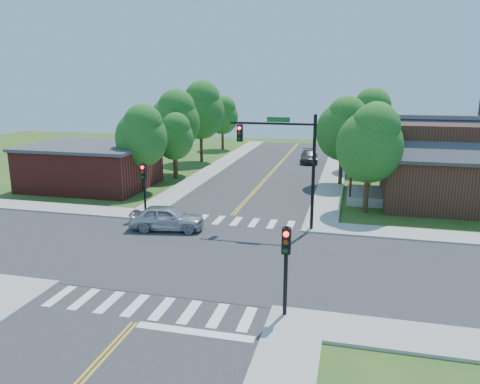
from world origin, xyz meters
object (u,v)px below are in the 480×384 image
(car_dgrey, at_px, (309,157))
(house_ne, at_px, (454,161))
(signal_mast_ne, at_px, (286,153))
(signal_pole_nw, at_px, (144,180))
(signal_pole_se, at_px, (286,255))
(car_silver, at_px, (167,218))

(car_dgrey, bearing_deg, house_ne, -58.56)
(signal_mast_ne, distance_m, signal_pole_nw, 9.76)
(signal_pole_nw, xyz_separation_m, car_dgrey, (8.65, 24.11, -2.00))
(house_ne, bearing_deg, signal_pole_se, -115.58)
(signal_pole_se, bearing_deg, car_silver, 133.84)
(signal_pole_nw, distance_m, house_ne, 22.45)
(signal_mast_ne, relative_size, signal_pole_se, 1.89)
(house_ne, relative_size, car_dgrey, 2.74)
(car_silver, bearing_deg, signal_mast_ne, -82.64)
(car_silver, bearing_deg, car_dgrey, -22.44)
(signal_pole_se, xyz_separation_m, car_dgrey, (-2.55, 35.31, -2.00))
(signal_pole_se, height_order, signal_pole_nw, same)
(signal_pole_nw, distance_m, car_silver, 3.71)
(signal_mast_ne, xyz_separation_m, signal_pole_se, (1.69, -11.21, -2.19))
(car_silver, xyz_separation_m, car_dgrey, (6.21, 26.18, -0.12))
(signal_mast_ne, distance_m, signal_pole_se, 11.55)
(car_dgrey, bearing_deg, car_silver, -109.88)
(signal_mast_ne, bearing_deg, signal_pole_se, -81.44)
(house_ne, distance_m, car_silver, 21.34)
(signal_pole_se, xyz_separation_m, house_ne, (9.51, 19.86, 0.67))
(signal_mast_ne, height_order, signal_pole_se, signal_mast_ne)
(signal_mast_ne, height_order, signal_pole_nw, signal_mast_ne)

